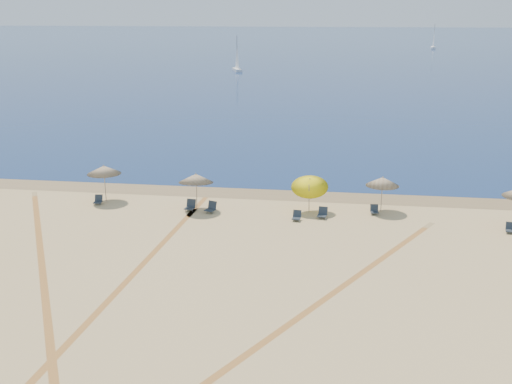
% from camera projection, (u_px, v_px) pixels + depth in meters
% --- Properties ---
extents(ocean, '(500.00, 500.00, 0.00)m').
position_uv_depth(ocean, '(331.00, 42.00, 233.41)').
color(ocean, '#0C2151').
rests_on(ocean, ground).
extents(wet_sand, '(500.00, 500.00, 0.00)m').
position_uv_depth(wet_sand, '(264.00, 193.00, 42.85)').
color(wet_sand, olive).
rests_on(wet_sand, ground).
extents(umbrella_1, '(2.25, 2.25, 2.50)m').
position_uv_depth(umbrella_1, '(104.00, 170.00, 40.60)').
color(umbrella_1, gray).
rests_on(umbrella_1, ground).
extents(umbrella_2, '(2.23, 2.27, 2.47)m').
position_uv_depth(umbrella_2, '(196.00, 178.00, 38.83)').
color(umbrella_2, gray).
rests_on(umbrella_2, ground).
extents(umbrella_3, '(2.35, 2.37, 2.62)m').
position_uv_depth(umbrella_3, '(310.00, 183.00, 38.43)').
color(umbrella_3, gray).
rests_on(umbrella_3, ground).
extents(umbrella_4, '(2.11, 2.11, 2.32)m').
position_uv_depth(umbrella_4, '(383.00, 181.00, 38.53)').
color(umbrella_4, gray).
rests_on(umbrella_4, ground).
extents(chair_2, '(0.56, 0.64, 0.62)m').
position_uv_depth(chair_2, '(98.00, 200.00, 40.45)').
color(chair_2, '#1D242D').
rests_on(chair_2, ground).
extents(chair_3, '(0.68, 0.77, 0.72)m').
position_uv_depth(chair_3, '(190.00, 206.00, 39.17)').
color(chair_3, '#1D242D').
rests_on(chair_3, ground).
extents(chair_4, '(0.78, 0.84, 0.70)m').
position_uv_depth(chair_4, '(211.00, 208.00, 38.83)').
color(chair_4, '#1D242D').
rests_on(chair_4, ground).
extents(chair_5, '(0.57, 0.64, 0.61)m').
position_uv_depth(chair_5, '(297.00, 216.00, 37.37)').
color(chair_5, '#1D242D').
rests_on(chair_5, ground).
extents(chair_6, '(0.66, 0.74, 0.67)m').
position_uv_depth(chair_6, '(323.00, 213.00, 37.79)').
color(chair_6, '#1D242D').
rests_on(chair_6, ground).
extents(chair_7, '(0.54, 0.62, 0.60)m').
position_uv_depth(chair_7, '(374.00, 210.00, 38.50)').
color(chair_7, '#1D242D').
rests_on(chair_7, ground).
extents(chair_8, '(0.59, 0.66, 0.60)m').
position_uv_depth(chair_8, '(510.00, 228.00, 35.31)').
color(chair_8, '#1D242D').
rests_on(chair_8, ground).
extents(sailboat_0, '(2.83, 4.89, 7.11)m').
position_uv_depth(sailboat_0, '(237.00, 60.00, 125.71)').
color(sailboat_0, white).
rests_on(sailboat_0, ocean).
extents(sailboat_1, '(1.75, 5.26, 7.70)m').
position_uv_depth(sailboat_1, '(434.00, 41.00, 196.44)').
color(sailboat_1, white).
rests_on(sailboat_1, ocean).
extents(tire_tracks, '(51.61, 41.72, 0.00)m').
position_uv_depth(tire_tracks, '(153.00, 285.00, 28.68)').
color(tire_tracks, tan).
rests_on(tire_tracks, ground).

